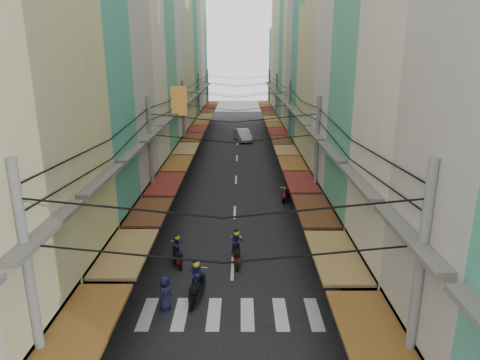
{
  "coord_description": "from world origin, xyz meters",
  "views": [
    {
      "loc": [
        0.43,
        -21.6,
        10.48
      ],
      "look_at": [
        0.37,
        5.3,
        2.55
      ],
      "focal_mm": 32.0,
      "sensor_mm": 36.0,
      "label": 1
    }
  ],
  "objects_px": {
    "market_umbrella": "(388,279)",
    "traffic_sign": "(363,248)",
    "bicycle": "(339,262)",
    "white_car": "(243,141)"
  },
  "relations": [
    {
      "from": "traffic_sign",
      "to": "market_umbrella",
      "type": "bearing_deg",
      "value": -77.35
    },
    {
      "from": "white_car",
      "to": "bicycle",
      "type": "distance_m",
      "value": 32.92
    },
    {
      "from": "bicycle",
      "to": "traffic_sign",
      "type": "distance_m",
      "value": 3.94
    },
    {
      "from": "market_umbrella",
      "to": "traffic_sign",
      "type": "bearing_deg",
      "value": 102.65
    },
    {
      "from": "bicycle",
      "to": "market_umbrella",
      "type": "height_order",
      "value": "market_umbrella"
    },
    {
      "from": "market_umbrella",
      "to": "bicycle",
      "type": "bearing_deg",
      "value": 97.0
    },
    {
      "from": "market_umbrella",
      "to": "traffic_sign",
      "type": "height_order",
      "value": "traffic_sign"
    },
    {
      "from": "white_car",
      "to": "traffic_sign",
      "type": "distance_m",
      "value": 36.16
    },
    {
      "from": "traffic_sign",
      "to": "bicycle",
      "type": "bearing_deg",
      "value": 93.23
    },
    {
      "from": "white_car",
      "to": "bicycle",
      "type": "xyz_separation_m",
      "value": [
        4.88,
        -32.55,
        0.0
      ]
    }
  ]
}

